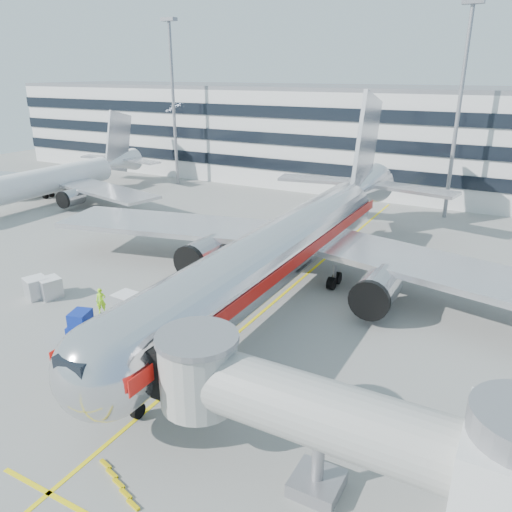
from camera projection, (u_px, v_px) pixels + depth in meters
The scene contains 15 objects.
ground at pixel (217, 350), 33.96m from camera, with size 180.00×180.00×0.00m, color gray.
lead_in_line at pixel (282, 296), 42.18m from camera, with size 0.25×70.00×0.01m, color yellow.
stop_bar at pixel (49, 493), 22.44m from camera, with size 6.00×0.25×0.01m, color yellow.
main_jet at pixel (291, 243), 42.13m from camera, with size 50.95×48.70×16.06m.
jet_bridge at pixel (358, 432), 20.56m from camera, with size 17.80×4.50×7.00m.
terminal at pixel (415, 139), 78.91m from camera, with size 150.00×24.25×15.60m.
light_mast_west at pixel (173, 91), 79.05m from camera, with size 2.40×1.20×25.45m.
light_mast_centre at pixel (460, 97), 59.73m from camera, with size 2.40×1.20×25.45m.
second_jet at pixel (47, 181), 71.10m from camera, with size 38.21×36.52×12.04m.
belt_loader at pixel (150, 330), 35.18m from camera, with size 5.21×2.85×2.43m.
baggage_tug at pixel (87, 328), 35.01m from camera, with size 3.21×2.52×2.13m.
cargo_container_left at pixel (50, 288), 41.61m from camera, with size 2.06×2.06×1.73m.
cargo_container_right at pixel (36, 288), 41.61m from camera, with size 2.09×2.09×1.75m.
cargo_container_front at pixel (126, 304), 38.69m from camera, with size 1.75×1.75×1.75m.
ramp_worker at pixel (101, 301), 38.85m from camera, with size 0.75×0.49×2.06m, color #A3FF1A.
Camera 1 is at (16.49, -24.71, 17.85)m, focal length 35.00 mm.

